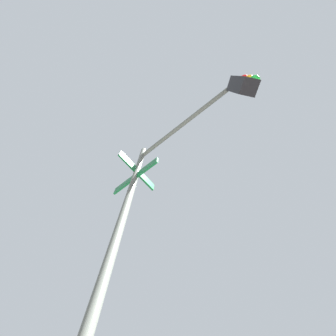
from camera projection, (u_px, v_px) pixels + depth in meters
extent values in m
cylinder|color=#474C47|center=(117.00, 236.00, 2.41)|extent=(0.12, 0.12, 5.90)
cylinder|color=#474C47|center=(184.00, 123.00, 4.36)|extent=(1.98, 1.69, 0.09)
cube|color=black|center=(242.00, 86.00, 3.62)|extent=(0.28, 0.28, 0.80)
sphere|color=red|center=(244.00, 80.00, 3.80)|extent=(0.18, 0.18, 0.18)
sphere|color=orange|center=(249.00, 80.00, 3.58)|extent=(0.18, 0.18, 0.18)
sphere|color=green|center=(255.00, 81.00, 3.35)|extent=(0.18, 0.18, 0.18)
cube|color=#0F5128|center=(136.00, 176.00, 3.79)|extent=(0.87, 0.74, 0.20)
cube|color=#0F5128|center=(137.00, 171.00, 3.99)|extent=(0.67, 0.79, 0.20)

